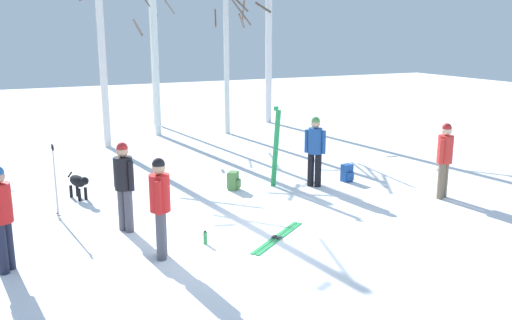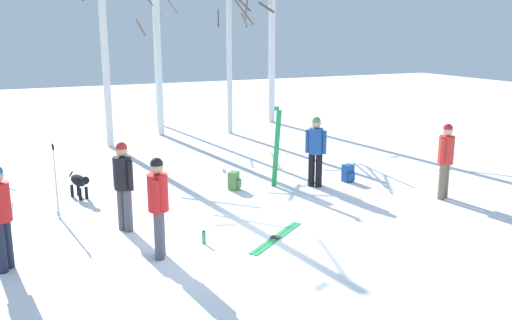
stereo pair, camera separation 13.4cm
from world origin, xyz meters
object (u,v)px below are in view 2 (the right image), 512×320
(person_1, at_px, (0,211))
(person_2, at_px, (316,147))
(person_0, at_px, (446,156))
(birch_tree_2, at_px, (103,19))
(ski_pair_planted_0, at_px, (277,147))
(ski_poles_1, at_px, (56,179))
(water_bottle_0, at_px, (204,237))
(person_3, at_px, (123,181))
(birch_tree_6, at_px, (272,21))
(birch_tree_5, at_px, (231,56))
(person_4, at_px, (158,201))
(ski_pair_lying_0, at_px, (277,237))
(backpack_0, at_px, (234,181))
(birch_tree_3, at_px, (157,45))
(birch_tree_4, at_px, (155,25))
(backpack_1, at_px, (348,173))
(dog, at_px, (79,182))

(person_1, relative_size, person_2, 1.00)
(person_0, bearing_deg, birch_tree_2, 122.96)
(ski_pair_planted_0, distance_m, ski_poles_1, 5.08)
(person_2, bearing_deg, person_1, -163.18)
(person_2, xyz_separation_m, water_bottle_0, (-3.69, -2.37, -0.86))
(person_3, xyz_separation_m, birch_tree_6, (8.09, 10.12, 3.09))
(person_2, relative_size, person_3, 1.00)
(person_1, distance_m, birch_tree_5, 12.37)
(ski_pair_planted_0, bearing_deg, person_4, -140.57)
(person_3, relative_size, person_4, 1.00)
(ski_pair_lying_0, relative_size, backpack_0, 3.55)
(ski_pair_lying_0, bearing_deg, person_2, 48.15)
(ski_poles_1, relative_size, birch_tree_5, 0.29)
(ski_pair_lying_0, bearing_deg, birch_tree_6, 64.14)
(ski_poles_1, relative_size, birch_tree_2, 0.20)
(backpack_0, bearing_deg, birch_tree_5, 68.35)
(ski_poles_1, height_order, backpack_0, ski_poles_1)
(birch_tree_5, bearing_deg, ski_pair_planted_0, -103.38)
(ski_pair_planted_0, height_order, birch_tree_3, birch_tree_3)
(ski_pair_planted_0, bearing_deg, birch_tree_4, 91.48)
(birch_tree_2, bearing_deg, person_0, -57.04)
(person_4, xyz_separation_m, birch_tree_4, (3.46, 13.06, 2.92))
(ski_pair_planted_0, height_order, ski_pair_lying_0, ski_pair_planted_0)
(ski_pair_lying_0, bearing_deg, person_4, 178.74)
(person_0, bearing_deg, backpack_0, 146.83)
(person_0, distance_m, person_4, 6.70)
(person_0, xyz_separation_m, backpack_1, (-1.15, 2.08, -0.77))
(ski_pair_lying_0, relative_size, ski_poles_1, 1.03)
(backpack_1, bearing_deg, person_2, -178.20)
(person_1, relative_size, ski_pair_planted_0, 0.88)
(person_0, relative_size, person_2, 1.00)
(person_0, xyz_separation_m, birch_tree_2, (-5.79, 8.94, 3.06))
(person_1, relative_size, ski_poles_1, 1.13)
(person_1, xyz_separation_m, ski_pair_planted_0, (6.08, 2.53, -0.01))
(birch_tree_3, bearing_deg, person_0, -69.86)
(person_3, xyz_separation_m, birch_tree_4, (3.72, 11.55, 2.92))
(ski_pair_lying_0, xyz_separation_m, backpack_0, (0.50, 3.24, 0.20))
(dog, height_order, birch_tree_5, birch_tree_5)
(person_0, relative_size, birch_tree_4, 0.22)
(person_2, distance_m, birch_tree_4, 10.90)
(person_1, relative_size, person_3, 1.00)
(ski_pair_lying_0, distance_m, birch_tree_5, 10.92)
(person_2, distance_m, ski_pair_lying_0, 3.71)
(dog, distance_m, ski_pair_planted_0, 4.63)
(birch_tree_5, bearing_deg, person_3, -123.55)
(person_1, xyz_separation_m, person_2, (6.91, 2.09, 0.00))
(backpack_1, bearing_deg, ski_poles_1, 178.33)
(ski_pair_lying_0, xyz_separation_m, ski_poles_1, (-3.52, 2.90, 0.80))
(person_4, xyz_separation_m, water_bottle_0, (0.86, 0.25, -0.86))
(ski_pair_lying_0, height_order, backpack_1, backpack_1)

